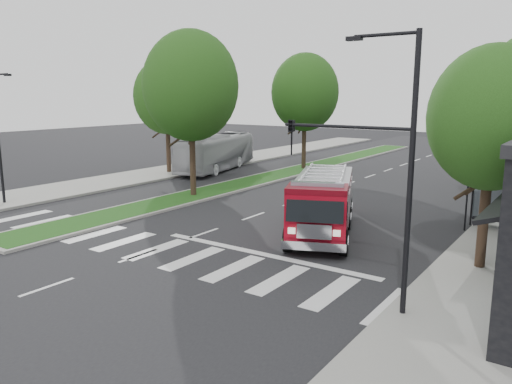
% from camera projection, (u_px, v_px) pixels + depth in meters
% --- Properties ---
extents(ground, '(140.00, 140.00, 0.00)m').
position_uv_depth(ground, '(204.00, 233.00, 23.08)').
color(ground, black).
rests_on(ground, ground).
extents(sidewalk_left, '(5.00, 80.00, 0.15)m').
position_uv_depth(sidewalk_left, '(147.00, 175.00, 39.24)').
color(sidewalk_left, gray).
rests_on(sidewalk_left, ground).
extents(median, '(3.00, 50.00, 0.15)m').
position_uv_depth(median, '(291.00, 172.00, 40.93)').
color(median, gray).
rests_on(median, ground).
extents(bus_shelter, '(3.20, 1.60, 2.61)m').
position_uv_depth(bus_shelter, '(504.00, 189.00, 22.99)').
color(bus_shelter, black).
rests_on(bus_shelter, ground).
extents(tree_right_near, '(4.40, 4.40, 8.05)m').
position_uv_depth(tree_right_near, '(493.00, 118.00, 17.20)').
color(tree_right_near, black).
rests_on(tree_right_near, ground).
extents(tree_median_near, '(5.80, 5.80, 10.16)m').
position_uv_depth(tree_median_near, '(191.00, 86.00, 29.96)').
color(tree_median_near, black).
rests_on(tree_median_near, ground).
extents(tree_median_far, '(5.60, 5.60, 9.72)m').
position_uv_depth(tree_median_far, '(305.00, 92.00, 41.31)').
color(tree_median_far, black).
rests_on(tree_median_far, ground).
extents(tree_left_mid, '(5.20, 5.20, 9.16)m').
position_uv_depth(tree_left_mid, '(167.00, 96.00, 39.40)').
color(tree_left_mid, black).
rests_on(tree_left_mid, ground).
extents(streetlight_right_near, '(4.08, 0.22, 8.00)m').
position_uv_depth(streetlight_right_near, '(380.00, 154.00, 13.98)').
color(streetlight_right_near, black).
rests_on(streetlight_right_near, ground).
extents(fire_engine, '(5.48, 8.64, 2.89)m').
position_uv_depth(fire_engine, '(323.00, 203.00, 22.99)').
color(fire_engine, '#62050F').
rests_on(fire_engine, ground).
extents(city_bus, '(5.30, 11.23, 3.05)m').
position_uv_depth(city_bus, '(217.00, 152.00, 42.15)').
color(city_bus, '#B1B1B5').
rests_on(city_bus, ground).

